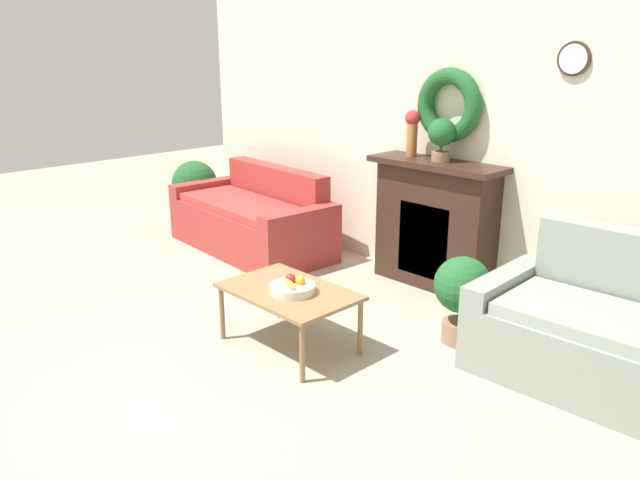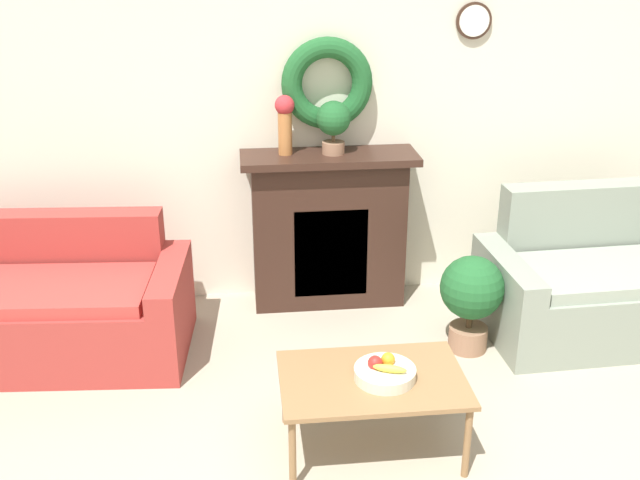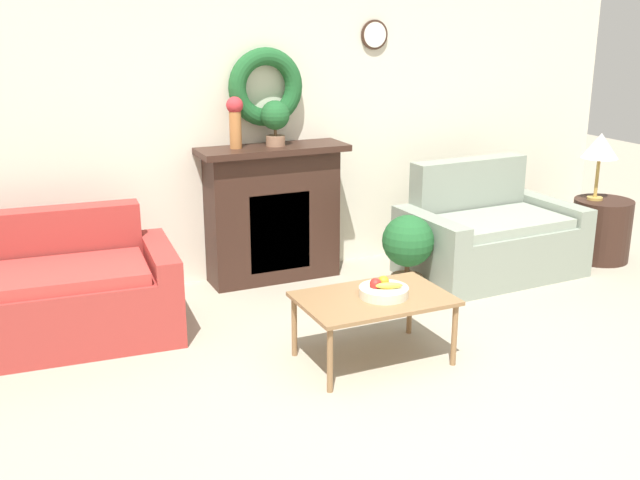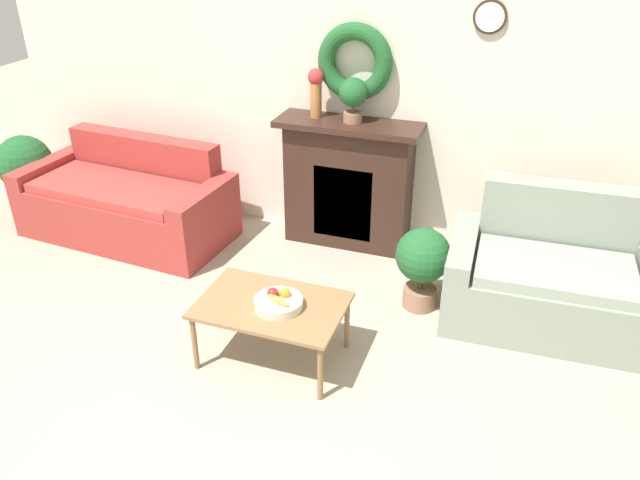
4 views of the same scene
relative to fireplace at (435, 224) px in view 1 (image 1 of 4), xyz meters
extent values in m
plane|color=#9E937F|center=(0.05, -2.60, -0.56)|extent=(16.00, 16.00, 0.00)
cube|color=beige|center=(0.05, 0.21, 0.79)|extent=(6.80, 0.06, 2.70)
cylinder|color=#382319|center=(0.99, 0.16, 1.39)|extent=(0.24, 0.02, 0.24)
cylinder|color=white|center=(0.99, 0.15, 1.39)|extent=(0.21, 0.01, 0.21)
torus|color=#1E5628|center=(0.00, 0.10, 1.00)|extent=(0.61, 0.14, 0.61)
cube|color=#331E16|center=(0.00, 0.01, -0.03)|extent=(1.06, 0.34, 1.07)
cube|color=black|center=(0.00, -0.15, -0.12)|extent=(0.51, 0.02, 0.64)
cube|color=orange|center=(0.00, -0.16, -0.20)|extent=(0.41, 0.01, 0.35)
cube|color=#331E16|center=(0.00, -0.03, 0.53)|extent=(1.20, 0.41, 0.05)
cube|color=#9E332D|center=(-1.92, -0.64, -0.34)|extent=(1.56, 0.79, 0.45)
cube|color=#9E332D|center=(-1.88, -0.20, -0.15)|extent=(1.53, 0.30, 0.84)
cube|color=#9E332D|center=(-2.75, -0.48, -0.27)|extent=(0.23, 0.88, 0.59)
cube|color=#9E332D|center=(-1.07, -0.60, -0.27)|extent=(0.23, 0.88, 0.59)
cube|color=#AD3832|center=(-1.92, -0.64, -0.07)|extent=(1.50, 0.73, 0.08)
cube|color=gray|center=(1.72, -0.75, -0.34)|extent=(1.12, 0.74, 0.44)
cube|color=gray|center=(1.70, -0.30, -0.10)|extent=(1.10, 0.24, 0.93)
cube|color=gray|center=(1.08, -0.67, -0.27)|extent=(0.21, 0.90, 0.58)
cube|color=gray|center=(1.72, -0.75, -0.09)|extent=(1.07, 0.68, 0.08)
cube|color=olive|center=(0.02, -1.71, -0.14)|extent=(0.94, 0.62, 0.03)
cylinder|color=olive|center=(-0.41, -1.98, -0.36)|extent=(0.04, 0.04, 0.41)
cylinder|color=olive|center=(0.45, -1.98, -0.36)|extent=(0.04, 0.04, 0.41)
cylinder|color=olive|center=(-0.41, -1.44, -0.36)|extent=(0.04, 0.04, 0.41)
cylinder|color=olive|center=(0.45, -1.44, -0.36)|extent=(0.04, 0.04, 0.41)
cylinder|color=beige|center=(0.08, -1.72, -0.10)|extent=(0.31, 0.31, 0.06)
sphere|color=#B2231E|center=(0.03, -1.70, -0.05)|extent=(0.08, 0.08, 0.08)
sphere|color=orange|center=(0.10, -1.67, -0.05)|extent=(0.07, 0.07, 0.07)
ellipsoid|color=yellow|center=(0.09, -1.76, -0.05)|extent=(0.17, 0.10, 0.04)
cylinder|color=#AD6B38|center=(-0.29, 0.01, 0.69)|extent=(0.09, 0.09, 0.28)
sphere|color=#B72D33|center=(-0.29, 0.01, 0.89)|extent=(0.13, 0.13, 0.13)
cylinder|color=#8E664C|center=(0.03, -0.01, 0.59)|extent=(0.15, 0.15, 0.08)
cylinder|color=#4C3823|center=(0.03, -0.01, 0.67)|extent=(0.02, 0.02, 0.06)
sphere|color=#1E5628|center=(0.03, -0.01, 0.80)|extent=(0.23, 0.23, 0.23)
cylinder|color=#8E664C|center=(-3.06, -0.46, -0.49)|extent=(0.26, 0.26, 0.15)
cylinder|color=#4C3823|center=(-3.06, -0.46, -0.34)|extent=(0.04, 0.04, 0.14)
sphere|color=#1E5628|center=(-3.06, -0.46, -0.05)|extent=(0.52, 0.52, 0.52)
cylinder|color=#8E664C|center=(0.82, -0.78, -0.48)|extent=(0.25, 0.25, 0.16)
cylinder|color=#4C3823|center=(0.82, -0.78, -0.35)|extent=(0.04, 0.04, 0.11)
sphere|color=#1E5628|center=(0.82, -0.78, -0.12)|extent=(0.40, 0.40, 0.40)
camera|label=1|loc=(3.05, -4.33, 1.49)|focal=35.00mm
camera|label=2|loc=(-0.60, -4.87, 1.96)|focal=42.00mm
camera|label=3|loc=(-2.09, -5.53, 1.56)|focal=42.00mm
camera|label=4|loc=(1.42, -4.70, 2.15)|focal=35.00mm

